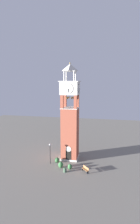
% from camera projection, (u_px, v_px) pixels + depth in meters
% --- Properties ---
extents(ground, '(80.00, 80.00, 0.00)m').
position_uv_depth(ground, '(70.00, 158.00, 36.56)').
color(ground, gray).
extents(clock_tower, '(3.76, 3.76, 19.15)m').
position_uv_depth(clock_tower, '(70.00, 121.00, 35.20)').
color(clock_tower, '#9E4C38').
rests_on(clock_tower, ground).
extents(park_bench, '(1.40, 1.48, 0.95)m').
position_uv_depth(park_bench, '(85.00, 169.00, 30.92)').
color(park_bench, brown).
rests_on(park_bench, ground).
extents(lamp_post, '(0.36, 0.36, 3.99)m').
position_uv_depth(lamp_post, '(50.00, 150.00, 33.68)').
color(lamp_post, black).
rests_on(lamp_post, ground).
extents(trash_bin, '(0.52, 0.52, 0.80)m').
position_uv_depth(trash_bin, '(65.00, 170.00, 30.86)').
color(trash_bin, '#38513D').
rests_on(trash_bin, ground).
extents(shrub_near_entry, '(0.88, 0.88, 1.10)m').
position_uv_depth(shrub_near_entry, '(61.00, 165.00, 32.42)').
color(shrub_near_entry, '#336638').
rests_on(shrub_near_entry, ground).
extents(shrub_left_of_tower, '(0.74, 0.74, 0.97)m').
position_uv_depth(shrub_left_of_tower, '(70.00, 167.00, 31.85)').
color(shrub_left_of_tower, '#336638').
rests_on(shrub_left_of_tower, ground).
extents(shrub_behind_bench, '(0.84, 0.84, 0.99)m').
position_uv_depth(shrub_behind_bench, '(57.00, 160.00, 34.50)').
color(shrub_behind_bench, '#336638').
rests_on(shrub_behind_bench, ground).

